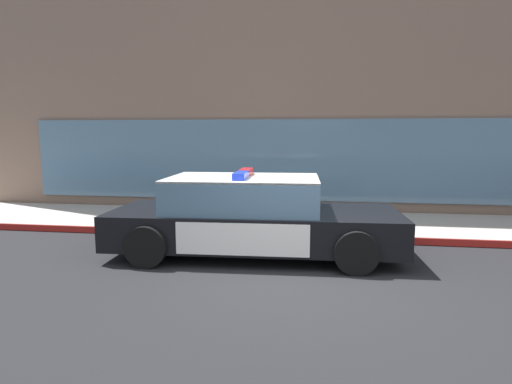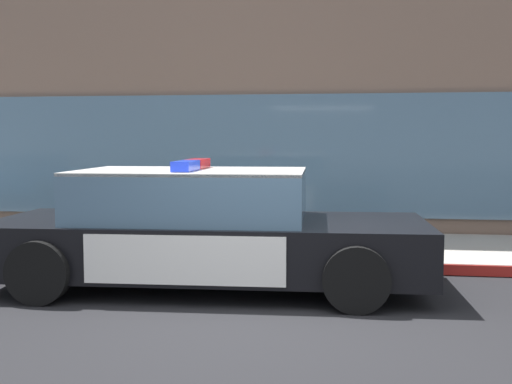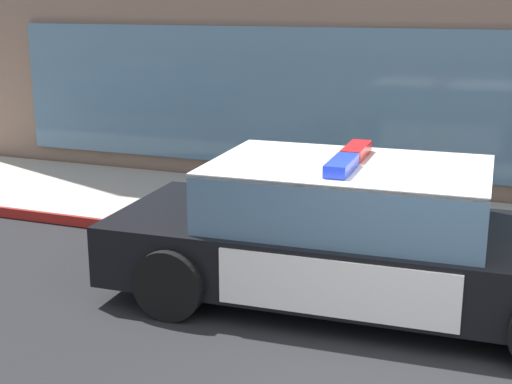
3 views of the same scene
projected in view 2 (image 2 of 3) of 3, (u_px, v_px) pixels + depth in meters
name	position (u px, v px, depth m)	size (l,w,h in m)	color
ground	(275.00, 327.00, 5.87)	(48.00, 48.00, 0.00)	black
sidewalk	(304.00, 248.00, 9.66)	(48.00, 2.66, 0.15)	#A39E93
curb_red_paint	(297.00, 265.00, 8.34)	(28.80, 0.04, 0.14)	maroon
storefront_building	(371.00, 14.00, 14.74)	(20.91, 8.75, 9.30)	#7A6051
police_cruiser	(204.00, 230.00, 7.40)	(5.07, 2.29, 1.49)	black
fire_hydrant	(131.00, 224.00, 9.22)	(0.34, 0.39, 0.73)	#4C994C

